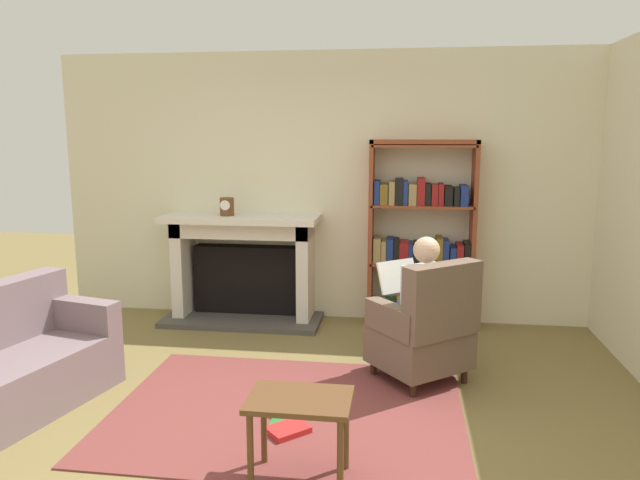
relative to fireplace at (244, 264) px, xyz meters
The scene contains 10 objects.
ground 2.52m from the fireplace, 70.01° to the right, with size 14.00×14.00×0.00m, color olive.
back_wall 1.17m from the fireplace, 16.54° to the left, with size 5.60×0.10×2.70m, color beige.
area_rug 2.24m from the fireplace, 67.30° to the right, with size 2.40×1.80×0.01m, color brown.
fireplace is the anchor object (origin of this frame).
mantel_clock 0.63m from the fireplace, 142.51° to the right, with size 0.14×0.14×0.18m.
bookshelf 1.80m from the fireplace, ahead, with size 1.02×0.32×1.84m.
armchair_reading 2.25m from the fireplace, 37.37° to the right, with size 0.89×0.88×0.97m.
seated_reader 2.13m from the fireplace, 36.64° to the right, with size 0.57×0.59×1.14m.
side_table 3.02m from the fireplace, 69.26° to the right, with size 0.56×0.39×0.50m.
scattered_books 2.36m from the fireplace, 67.32° to the right, with size 0.49×0.63×0.04m.
Camera 1 is at (0.75, -3.47, 1.90)m, focal length 33.38 mm.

